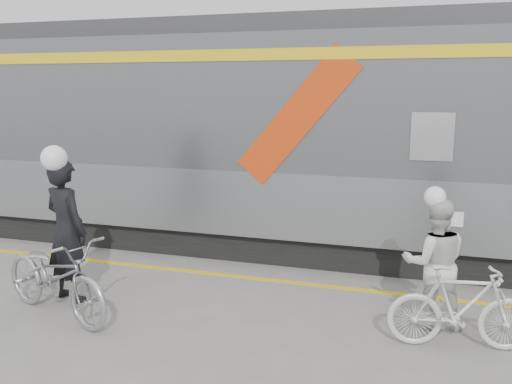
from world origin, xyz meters
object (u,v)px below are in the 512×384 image
at_px(man, 66,230).
at_px(bicycle_right, 461,308).
at_px(bicycle_left, 55,276).
at_px(woman, 434,263).

distance_m(man, bicycle_right, 5.20).
distance_m(bicycle_left, woman, 4.83).
relative_size(bicycle_left, bicycle_right, 1.28).
height_order(man, bicycle_left, man).
xyz_separation_m(man, woman, (4.88, 0.63, -0.19)).
xyz_separation_m(man, bicycle_right, (5.18, 0.08, -0.51)).
relative_size(woman, bicycle_right, 0.99).
height_order(bicycle_left, woman, woman).
xyz_separation_m(woman, bicycle_right, (0.30, -0.55, -0.32)).
relative_size(man, woman, 1.23).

